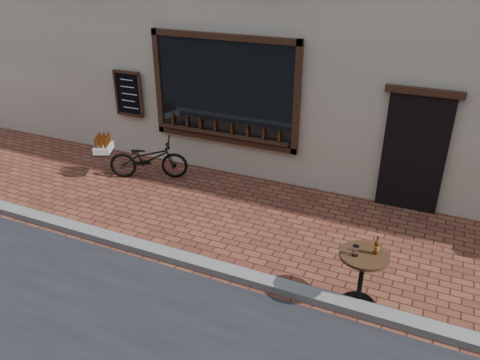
% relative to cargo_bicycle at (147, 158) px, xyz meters
% --- Properties ---
extents(ground, '(90.00, 90.00, 0.00)m').
position_rel_cargo_bicycle_xyz_m(ground, '(3.31, -2.54, -0.45)').
color(ground, '#5B291D').
rests_on(ground, ground).
extents(kerb, '(90.00, 0.25, 0.12)m').
position_rel_cargo_bicycle_xyz_m(kerb, '(3.31, -2.34, -0.39)').
color(kerb, slate).
rests_on(kerb, ground).
extents(cargo_bicycle, '(1.96, 1.28, 0.93)m').
position_rel_cargo_bicycle_xyz_m(cargo_bicycle, '(0.00, 0.00, 0.00)').
color(cargo_bicycle, black).
rests_on(cargo_bicycle, ground).
extents(bistro_table, '(0.66, 0.66, 1.13)m').
position_rel_cargo_bicycle_xyz_m(bistro_table, '(4.96, -2.19, 0.16)').
color(bistro_table, black).
rests_on(bistro_table, ground).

